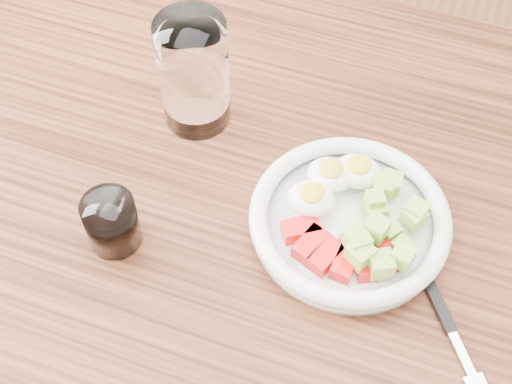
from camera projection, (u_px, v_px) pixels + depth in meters
dining_table at (260, 255)px, 0.97m from camera, size 1.50×0.90×0.77m
bowl at (350, 218)px, 0.86m from camera, size 0.24×0.24×0.06m
fork at (444, 316)px, 0.80m from camera, size 0.13×0.17×0.01m
water_glass at (194, 74)px, 0.92m from camera, size 0.09×0.09×0.16m
coffee_glass at (112, 223)px, 0.84m from camera, size 0.06×0.06×0.07m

